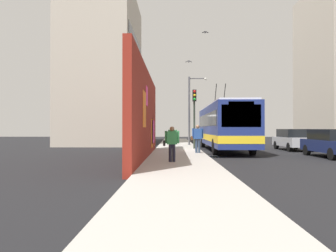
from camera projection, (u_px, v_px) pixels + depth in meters
name	position (u px, v px, depth m)	size (l,w,h in m)	color
ground_plane	(201.00, 152.00, 20.49)	(80.00, 80.00, 0.00)	black
sidewalk_slab	(178.00, 151.00, 20.52)	(48.00, 3.20, 0.15)	#ADA8A0
graffiti_wall	(146.00, 115.00, 15.95)	(12.73, 0.32, 4.64)	maroon
building_far_left	(104.00, 70.00, 31.94)	(11.71, 6.68, 15.56)	#B2A899
city_bus	(223.00, 125.00, 22.24)	(11.74, 2.56, 5.10)	navy
parked_car_navy	(333.00, 143.00, 16.84)	(4.43, 1.85, 1.58)	navy
parked_car_silver	(293.00, 139.00, 22.53)	(4.14, 1.74, 1.58)	#B7B7BC
pedestrian_midblock	(173.00, 136.00, 22.50)	(0.22, 0.65, 1.58)	#2D3F59
pedestrian_at_curb	(198.00, 136.00, 18.30)	(0.23, 0.75, 1.69)	#2D3F59
pedestrian_near_wall	(172.00, 141.00, 13.31)	(0.22, 0.71, 1.55)	#1E1E2D
traffic_light	(194.00, 109.00, 22.10)	(0.49, 0.28, 4.32)	#2D382D
street_lamp	(191.00, 105.00, 27.40)	(0.44, 1.71, 6.16)	#4C4C51
flying_pigeons	(197.00, 47.00, 25.31)	(1.78, 2.04, 3.00)	slate
curbside_puddle	(217.00, 157.00, 17.25)	(1.30, 1.30, 0.00)	black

